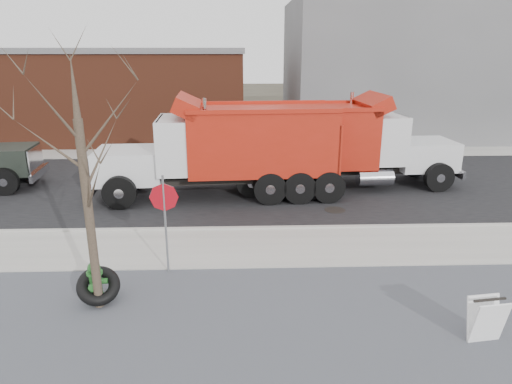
{
  "coord_description": "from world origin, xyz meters",
  "views": [
    {
      "loc": [
        -0.16,
        -11.21,
        5.27
      ],
      "look_at": [
        0.25,
        0.96,
        1.4
      ],
      "focal_mm": 32.0,
      "sensor_mm": 36.0,
      "label": 1
    }
  ],
  "objects_px": {
    "truck_tire": "(98,286)",
    "stop_sign": "(164,207)",
    "fire_hydrant": "(96,283)",
    "sandwich_board": "(486,320)",
    "dump_truck_red_b": "(230,146)",
    "dump_truck_red_a": "(335,141)"
  },
  "relations": [
    {
      "from": "truck_tire",
      "to": "stop_sign",
      "type": "xyz_separation_m",
      "value": [
        1.28,
        1.31,
        1.31
      ]
    },
    {
      "from": "fire_hydrant",
      "to": "sandwich_board",
      "type": "distance_m",
      "value": 7.84
    },
    {
      "from": "sandwich_board",
      "to": "dump_truck_red_b",
      "type": "bearing_deg",
      "value": 111.01
    },
    {
      "from": "stop_sign",
      "to": "dump_truck_red_b",
      "type": "distance_m",
      "value": 6.19
    },
    {
      "from": "fire_hydrant",
      "to": "stop_sign",
      "type": "xyz_separation_m",
      "value": [
        1.36,
        1.25,
        1.28
      ]
    },
    {
      "from": "fire_hydrant",
      "to": "dump_truck_red_a",
      "type": "relative_size",
      "value": 0.11
    },
    {
      "from": "stop_sign",
      "to": "dump_truck_red_a",
      "type": "xyz_separation_m",
      "value": [
        5.45,
        7.11,
        0.1
      ]
    },
    {
      "from": "fire_hydrant",
      "to": "dump_truck_red_b",
      "type": "xyz_separation_m",
      "value": [
        2.75,
        7.28,
        1.45
      ]
    },
    {
      "from": "fire_hydrant",
      "to": "dump_truck_red_a",
      "type": "distance_m",
      "value": 10.88
    },
    {
      "from": "truck_tire",
      "to": "dump_truck_red_a",
      "type": "relative_size",
      "value": 0.13
    },
    {
      "from": "stop_sign",
      "to": "truck_tire",
      "type": "bearing_deg",
      "value": -114.17
    },
    {
      "from": "stop_sign",
      "to": "dump_truck_red_b",
      "type": "bearing_deg",
      "value": 97.11
    },
    {
      "from": "fire_hydrant",
      "to": "sandwich_board",
      "type": "xyz_separation_m",
      "value": [
        7.65,
        -1.72,
        0.05
      ]
    },
    {
      "from": "fire_hydrant",
      "to": "truck_tire",
      "type": "relative_size",
      "value": 0.82
    },
    {
      "from": "stop_sign",
      "to": "dump_truck_red_a",
      "type": "relative_size",
      "value": 0.28
    },
    {
      "from": "sandwich_board",
      "to": "dump_truck_red_a",
      "type": "bearing_deg",
      "value": 87.19
    },
    {
      "from": "sandwich_board",
      "to": "dump_truck_red_b",
      "type": "xyz_separation_m",
      "value": [
        -4.9,
        8.99,
        1.4
      ]
    },
    {
      "from": "sandwich_board",
      "to": "fire_hydrant",
      "type": "bearing_deg",
      "value": 159.78
    },
    {
      "from": "truck_tire",
      "to": "sandwich_board",
      "type": "height_order",
      "value": "sandwich_board"
    },
    {
      "from": "stop_sign",
      "to": "dump_truck_red_b",
      "type": "xyz_separation_m",
      "value": [
        1.39,
        6.02,
        0.16
      ]
    },
    {
      "from": "truck_tire",
      "to": "stop_sign",
      "type": "distance_m",
      "value": 2.25
    },
    {
      "from": "stop_sign",
      "to": "fire_hydrant",
      "type": "bearing_deg",
      "value": -117.19
    }
  ]
}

